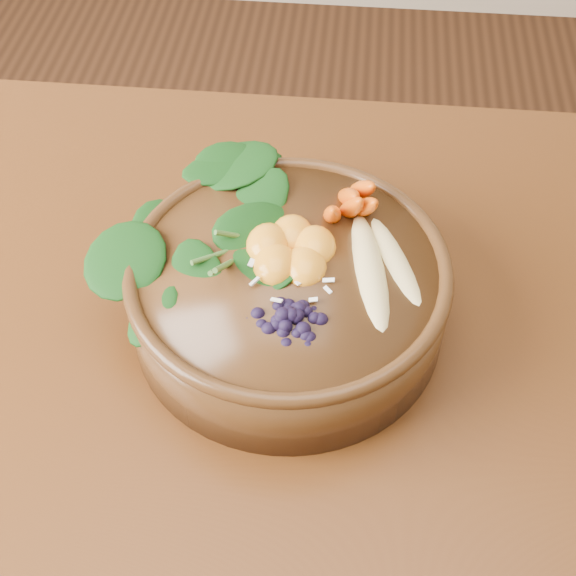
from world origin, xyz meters
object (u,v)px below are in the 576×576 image
Objects in this scene: kale_heap at (241,200)px; banana_halves at (384,254)px; mandarin_cluster at (291,239)px; blueberry_pile at (289,304)px; stoneware_bowl at (288,295)px; dining_table at (378,438)px; carrot_cluster at (348,174)px.

kale_heap is 1.15× the size of banana_halves.
blueberry_pile reaches higher than mandarin_cluster.
dining_table is at bearing -35.43° from stoneware_bowl.
dining_table is 0.28m from kale_heap.
stoneware_bowl is at bearing -92.50° from mandarin_cluster.
kale_heap is at bearing 115.64° from blueberry_pile.
mandarin_cluster is (-0.05, -0.07, -0.03)m from carrot_cluster.
stoneware_bowl reaches higher than dining_table.
blueberry_pile is (0.01, -0.06, 0.06)m from stoneware_bowl.
banana_halves is 1.79× the size of mandarin_cluster.
blueberry_pile reaches higher than banana_halves.
kale_heap reaches higher than banana_halves.
stoneware_bowl is at bearing -177.26° from banana_halves.
stoneware_bowl is 1.76× the size of banana_halves.
kale_heap is at bearing -169.49° from carrot_cluster.
carrot_cluster is at bearing 14.35° from kale_heap.
banana_halves is (0.14, -0.05, -0.01)m from kale_heap.
mandarin_cluster is (-0.09, 0.01, 0.00)m from banana_halves.
carrot_cluster reaches higher than blueberry_pile.
kale_heap is 0.15m from banana_halves.
carrot_cluster reaches higher than dining_table.
kale_heap is at bearing 139.16° from dining_table.
kale_heap reaches higher than stoneware_bowl.
banana_halves is 0.11m from blueberry_pile.
mandarin_cluster is at bearing 87.50° from stoneware_bowl.
mandarin_cluster is at bearing 170.25° from banana_halves.
banana_halves is at bearing -19.71° from kale_heap.
blueberry_pile is (0.01, -0.08, 0.00)m from mandarin_cluster.
stoneware_bowl is at bearing 144.57° from dining_table.
mandarin_cluster is (0.05, -0.04, -0.01)m from kale_heap.
dining_table is 0.22m from blueberry_pile.
blueberry_pile is (-0.04, -0.15, -0.02)m from carrot_cluster.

